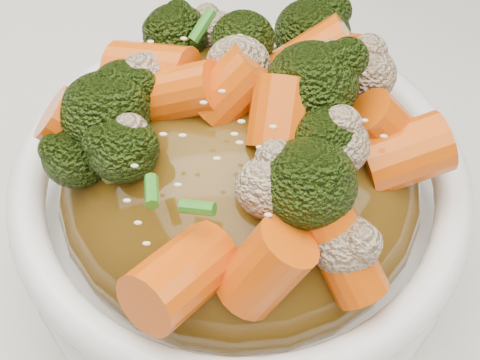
# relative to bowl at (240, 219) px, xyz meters

# --- Properties ---
(tablecloth) EXTENTS (1.20, 0.80, 0.04)m
(tablecloth) POSITION_rel_bowl_xyz_m (-0.03, -0.02, -0.07)
(tablecloth) COLOR white
(tablecloth) RESTS_ON dining_table
(bowl) EXTENTS (0.30, 0.30, 0.09)m
(bowl) POSITION_rel_bowl_xyz_m (0.00, 0.00, 0.00)
(bowl) COLOR white
(bowl) RESTS_ON tablecloth
(sauce_base) EXTENTS (0.24, 0.24, 0.10)m
(sauce_base) POSITION_rel_bowl_xyz_m (0.00, -0.00, 0.03)
(sauce_base) COLOR #53380E
(sauce_base) RESTS_ON bowl
(carrots) EXTENTS (0.24, 0.24, 0.06)m
(carrots) POSITION_rel_bowl_xyz_m (0.00, -0.00, 0.10)
(carrots) COLOR #E05407
(carrots) RESTS_ON sauce_base
(broccoli) EXTENTS (0.24, 0.24, 0.05)m
(broccoli) POSITION_rel_bowl_xyz_m (0.00, -0.00, 0.10)
(broccoli) COLOR black
(broccoli) RESTS_ON sauce_base
(cauliflower) EXTENTS (0.24, 0.24, 0.04)m
(cauliflower) POSITION_rel_bowl_xyz_m (0.00, -0.00, 0.10)
(cauliflower) COLOR tan
(cauliflower) RESTS_ON sauce_base
(scallions) EXTENTS (0.18, 0.18, 0.02)m
(scallions) POSITION_rel_bowl_xyz_m (-0.00, -0.00, 0.10)
(scallions) COLOR #2C791C
(scallions) RESTS_ON sauce_base
(sesame_seeds) EXTENTS (0.21, 0.21, 0.01)m
(sesame_seeds) POSITION_rel_bowl_xyz_m (0.00, -0.00, 0.10)
(sesame_seeds) COLOR beige
(sesame_seeds) RESTS_ON sauce_base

